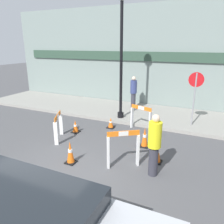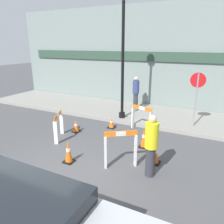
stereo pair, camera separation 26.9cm
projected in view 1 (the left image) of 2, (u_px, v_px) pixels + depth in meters
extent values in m
plane|color=#4C4C4F|center=(63.00, 179.00, 5.84)|extent=(60.00, 60.00, 0.00)
cube|color=gray|center=(137.00, 113.00, 11.19)|extent=(18.00, 3.39, 0.13)
cube|color=gray|center=(149.00, 57.00, 11.93)|extent=(18.00, 0.12, 5.50)
cube|color=#2D4738|center=(149.00, 56.00, 11.82)|extent=(16.20, 0.10, 0.50)
cylinder|color=black|center=(121.00, 115.00, 10.27)|extent=(0.29, 0.29, 0.24)
cylinder|color=black|center=(121.00, 63.00, 9.56)|extent=(0.13, 0.13, 5.02)
cylinder|color=gray|center=(194.00, 100.00, 9.00)|extent=(0.06, 0.06, 2.21)
cylinder|color=red|center=(196.00, 80.00, 8.75)|extent=(0.60, 0.07, 0.60)
cube|color=white|center=(108.00, 153.00, 6.21)|extent=(0.12, 0.14, 0.97)
cube|color=white|center=(138.00, 150.00, 6.35)|extent=(0.12, 0.14, 0.97)
cube|color=orange|center=(123.00, 133.00, 6.11)|extent=(0.78, 0.56, 0.15)
cube|color=white|center=(123.00, 133.00, 6.11)|extent=(0.25, 0.19, 0.14)
cube|color=white|center=(150.00, 123.00, 8.71)|extent=(0.10, 0.14, 0.89)
cube|color=white|center=(132.00, 118.00, 9.30)|extent=(0.10, 0.14, 0.89)
cube|color=orange|center=(141.00, 108.00, 8.85)|extent=(0.93, 0.33, 0.15)
cube|color=white|center=(141.00, 108.00, 8.85)|extent=(0.29, 0.12, 0.14)
cube|color=white|center=(61.00, 124.00, 8.58)|extent=(0.14, 0.11, 0.85)
cube|color=white|center=(56.00, 134.00, 7.68)|extent=(0.14, 0.11, 0.85)
cube|color=orange|center=(58.00, 116.00, 7.98)|extent=(0.47, 0.91, 0.15)
cube|color=white|center=(58.00, 116.00, 7.98)|extent=(0.16, 0.28, 0.14)
cube|color=black|center=(71.00, 162.00, 6.61)|extent=(0.30, 0.30, 0.04)
cone|color=orange|center=(70.00, 152.00, 6.51)|extent=(0.22, 0.23, 0.67)
cylinder|color=white|center=(70.00, 151.00, 6.50)|extent=(0.13, 0.13, 0.09)
cube|color=black|center=(157.00, 162.00, 6.64)|extent=(0.30, 0.30, 0.04)
cone|color=orange|center=(157.00, 152.00, 6.54)|extent=(0.22, 0.23, 0.63)
cylinder|color=white|center=(157.00, 151.00, 6.53)|extent=(0.13, 0.13, 0.09)
cube|color=black|center=(111.00, 127.00, 9.37)|extent=(0.30, 0.30, 0.04)
cone|color=orange|center=(111.00, 122.00, 9.30)|extent=(0.22, 0.22, 0.43)
cylinder|color=white|center=(111.00, 122.00, 9.29)|extent=(0.13, 0.13, 0.06)
cube|color=black|center=(76.00, 132.00, 8.90)|extent=(0.30, 0.30, 0.04)
cone|color=orange|center=(75.00, 126.00, 8.82)|extent=(0.23, 0.22, 0.48)
cylinder|color=white|center=(75.00, 125.00, 8.82)|extent=(0.13, 0.13, 0.07)
cube|color=black|center=(144.00, 146.00, 7.66)|extent=(0.30, 0.30, 0.04)
cone|color=orange|center=(145.00, 137.00, 7.55)|extent=(0.23, 0.22, 0.67)
cylinder|color=white|center=(145.00, 136.00, 7.54)|extent=(0.13, 0.13, 0.09)
cylinder|color=#33333D|center=(153.00, 161.00, 5.90)|extent=(0.35, 0.35, 0.84)
cylinder|color=yellow|center=(155.00, 135.00, 5.67)|extent=(0.48, 0.48, 0.70)
sphere|color=beige|center=(156.00, 118.00, 5.54)|extent=(0.28, 0.28, 0.21)
cylinder|color=#33333D|center=(133.00, 101.00, 11.71)|extent=(0.29, 0.29, 0.81)
cylinder|color=navy|center=(134.00, 87.00, 11.49)|extent=(0.40, 0.40, 0.68)
sphere|color=beige|center=(134.00, 78.00, 11.36)|extent=(0.24, 0.24, 0.21)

